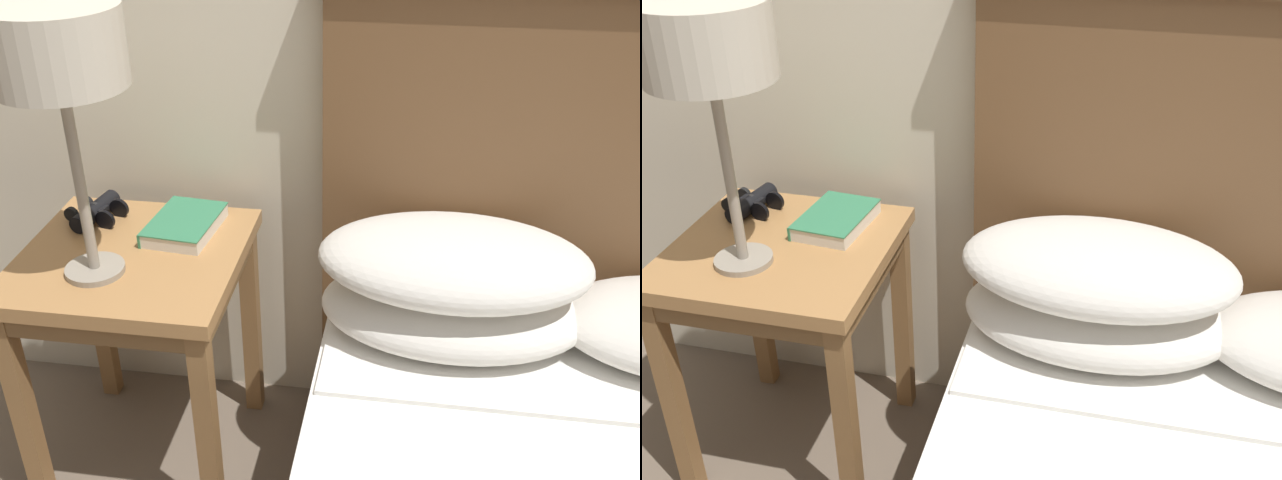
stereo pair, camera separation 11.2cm
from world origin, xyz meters
TOP-DOWN VIEW (x-y plane):
  - nightstand at (-0.50, 0.66)m, footprint 0.51×0.50m
  - table_lamp at (-0.55, 0.57)m, footprint 0.26×0.26m
  - book_on_nightstand at (-0.41, 0.77)m, footprint 0.17×0.22m
  - binoculars_pair at (-0.64, 0.80)m, footprint 0.15×0.16m

SIDE VIEW (x-z plane):
  - nightstand at x=-0.50m, z-range 0.22..0.85m
  - book_on_nightstand at x=-0.41m, z-range 0.63..0.67m
  - binoculars_pair at x=-0.64m, z-range 0.63..0.68m
  - table_lamp at x=-0.55m, z-range 0.83..1.41m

